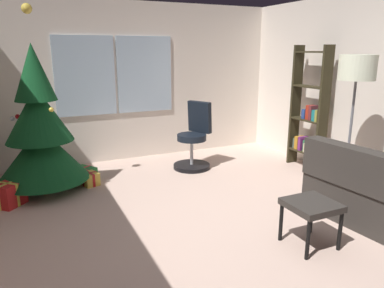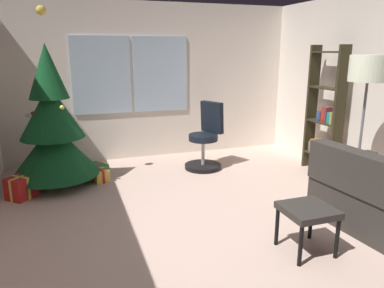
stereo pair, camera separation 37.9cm
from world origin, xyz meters
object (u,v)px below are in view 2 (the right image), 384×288
object	(u,v)px
gift_box_gold	(100,176)
bookshelf	(325,118)
holiday_tree	(53,129)
gift_box_red	(21,187)
footstool	(308,213)
floor_lamp	(368,77)
office_chair	(206,142)
gift_box_green	(93,171)

from	to	relation	value
gift_box_gold	bookshelf	distance (m)	3.30
holiday_tree	gift_box_red	xyz separation A→B (m)	(-0.41, -0.31, -0.63)
footstool	gift_box_gold	size ratio (longest dim) A/B	1.59
gift_box_red	floor_lamp	bearing A→B (deg)	-22.32
office_chair	floor_lamp	distance (m)	2.46
office_chair	bookshelf	distance (m)	1.77
gift_box_red	floor_lamp	world-z (taller)	floor_lamp
gift_box_green	office_chair	world-z (taller)	office_chair
footstool	gift_box_green	world-z (taller)	footstool
gift_box_red	bookshelf	world-z (taller)	bookshelf
holiday_tree	bookshelf	size ratio (longest dim) A/B	1.24
footstool	bookshelf	size ratio (longest dim) A/B	0.23
gift_box_red	office_chair	size ratio (longest dim) A/B	0.39
floor_lamp	gift_box_green	bearing A→B (deg)	143.41
holiday_tree	floor_lamp	distance (m)	3.81
gift_box_green	gift_box_gold	distance (m)	0.29
office_chair	gift_box_gold	bearing A→B (deg)	-176.19
gift_box_red	gift_box_green	xyz separation A→B (m)	(0.89, 0.56, -0.06)
gift_box_gold	office_chair	xyz separation A→B (m)	(1.60, 0.11, 0.32)
gift_box_red	office_chair	world-z (taller)	office_chair
gift_box_gold	floor_lamp	bearing A→B (deg)	-33.52
gift_box_gold	floor_lamp	distance (m)	3.54
holiday_tree	gift_box_red	world-z (taller)	holiday_tree
footstool	office_chair	world-z (taller)	office_chair
bookshelf	floor_lamp	size ratio (longest dim) A/B	1.07
office_chair	floor_lamp	world-z (taller)	floor_lamp
bookshelf	floor_lamp	distance (m)	1.42
footstool	gift_box_red	xyz separation A→B (m)	(-2.55, 2.16, -0.23)
gift_box_red	office_chair	bearing A→B (deg)	8.69
gift_box_gold	holiday_tree	bearing A→B (deg)	177.15
gift_box_green	gift_box_gold	world-z (taller)	gift_box_gold
gift_box_red	office_chair	distance (m)	2.61
holiday_tree	gift_box_gold	bearing A→B (deg)	-2.85
footstool	gift_box_green	size ratio (longest dim) A/B	0.94
gift_box_gold	office_chair	bearing A→B (deg)	3.81
gift_box_green	bookshelf	distance (m)	3.43
gift_box_red	footstool	bearing A→B (deg)	-40.31
gift_box_green	bookshelf	size ratio (longest dim) A/B	0.25
gift_box_green	floor_lamp	distance (m)	3.75
bookshelf	floor_lamp	bearing A→B (deg)	-110.69
gift_box_gold	bookshelf	world-z (taller)	bookshelf
office_chair	bookshelf	bearing A→B (deg)	-25.11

